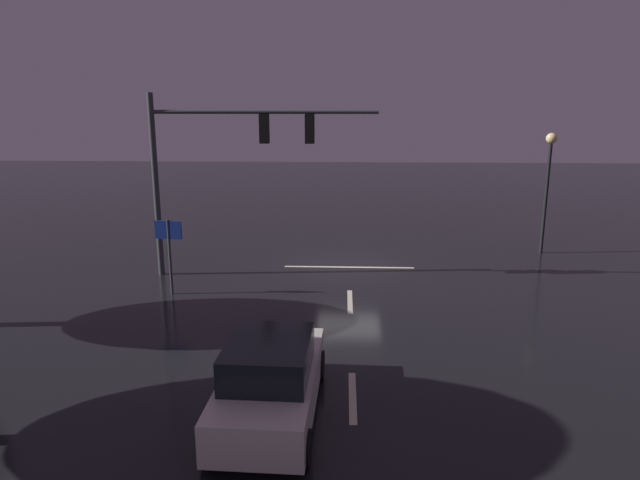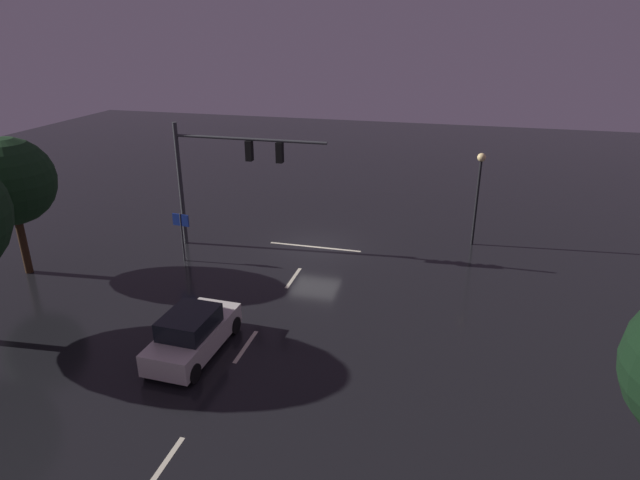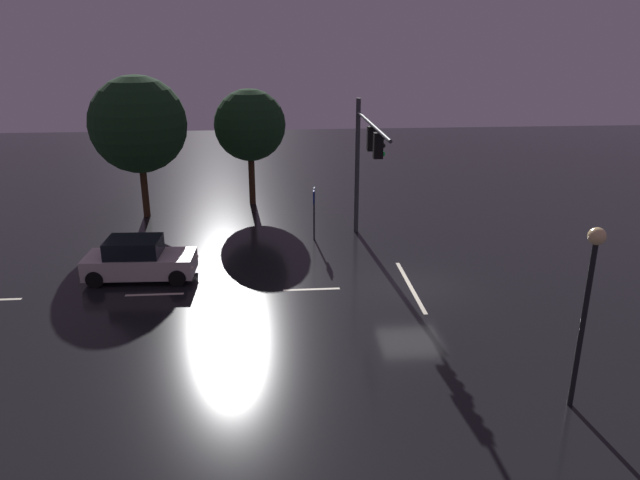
{
  "view_description": "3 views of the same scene",
  "coord_description": "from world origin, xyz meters",
  "px_view_note": "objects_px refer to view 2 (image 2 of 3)",
  "views": [
    {
      "loc": [
        0.24,
        21.0,
        6.16
      ],
      "look_at": [
        1.01,
        2.84,
        1.74
      ],
      "focal_mm": 31.56,
      "sensor_mm": 36.0,
      "label": 1
    },
    {
      "loc": [
        -6.96,
        25.87,
        11.18
      ],
      "look_at": [
        -1.17,
        3.53,
        1.86
      ],
      "focal_mm": 30.33,
      "sensor_mm": 36.0,
      "label": 2
    },
    {
      "loc": [
        -21.26,
        5.39,
        9.49
      ],
      "look_at": [
        0.63,
        3.62,
        1.81
      ],
      "focal_mm": 33.62,
      "sensor_mm": 36.0,
      "label": 3
    }
  ],
  "objects_px": {
    "route_sign": "(181,227)",
    "street_lamp_left_kerb": "(479,182)",
    "car_approaching": "(193,334)",
    "tree_right_far": "(10,182)",
    "traffic_signal_assembly": "(225,164)"
  },
  "relations": [
    {
      "from": "car_approaching",
      "to": "route_sign",
      "type": "xyz_separation_m",
      "value": [
        4.25,
        -7.36,
        1.03
      ]
    },
    {
      "from": "route_sign",
      "to": "street_lamp_left_kerb",
      "type": "bearing_deg",
      "value": -157.3
    },
    {
      "from": "car_approaching",
      "to": "street_lamp_left_kerb",
      "type": "distance_m",
      "value": 16.7
    },
    {
      "from": "car_approaching",
      "to": "tree_right_far",
      "type": "height_order",
      "value": "tree_right_far"
    },
    {
      "from": "car_approaching",
      "to": "traffic_signal_assembly",
      "type": "bearing_deg",
      "value": -74.09
    },
    {
      "from": "tree_right_far",
      "to": "traffic_signal_assembly",
      "type": "bearing_deg",
      "value": -146.96
    },
    {
      "from": "car_approaching",
      "to": "route_sign",
      "type": "relative_size",
      "value": 1.75
    },
    {
      "from": "car_approaching",
      "to": "route_sign",
      "type": "height_order",
      "value": "route_sign"
    },
    {
      "from": "car_approaching",
      "to": "route_sign",
      "type": "distance_m",
      "value": 8.56
    },
    {
      "from": "traffic_signal_assembly",
      "to": "tree_right_far",
      "type": "relative_size",
      "value": 1.22
    },
    {
      "from": "car_approaching",
      "to": "tree_right_far",
      "type": "xyz_separation_m",
      "value": [
        10.86,
        -4.25,
        3.72
      ]
    },
    {
      "from": "traffic_signal_assembly",
      "to": "street_lamp_left_kerb",
      "type": "xyz_separation_m",
      "value": [
        -12.52,
        -3.7,
        -1.05
      ]
    },
    {
      "from": "traffic_signal_assembly",
      "to": "car_approaching",
      "type": "distance_m",
      "value": 10.61
    },
    {
      "from": "street_lamp_left_kerb",
      "to": "car_approaching",
      "type": "bearing_deg",
      "value": 53.47
    },
    {
      "from": "street_lamp_left_kerb",
      "to": "tree_right_far",
      "type": "distance_m",
      "value": 22.56
    }
  ]
}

